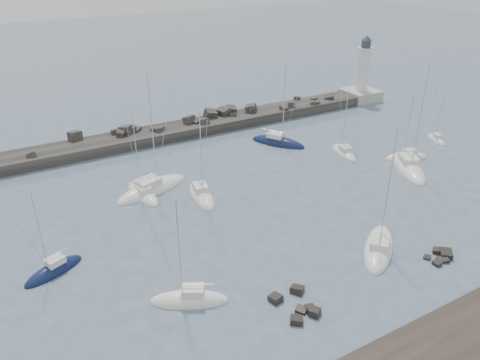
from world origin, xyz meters
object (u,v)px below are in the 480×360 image
Objects in this scene: sailboat_7 at (378,249)px; sailboat_12 at (436,140)px; sailboat_5 at (189,300)px; sailboat_8 at (278,143)px; sailboat_3 at (143,194)px; sailboat_9 at (406,158)px; sailboat_11 at (408,168)px; sailboat_4 at (152,189)px; sailboat_2 at (54,271)px; lighthouse at (361,86)px; sailboat_6 at (201,196)px; sailboat_10 at (344,153)px.

sailboat_12 is at bearing 30.47° from sailboat_7.
sailboat_5 is at bearing 172.93° from sailboat_7.
sailboat_7 is 1.01× the size of sailboat_8.
sailboat_8 is (29.77, 29.07, -0.00)m from sailboat_5.
sailboat_3 is 42.00m from sailboat_9.
sailboat_11 reaches higher than sailboat_12.
sailboat_9 is (14.46, -15.48, -0.01)m from sailboat_8.
sailboat_7 is at bearing -56.73° from sailboat_4.
sailboat_7 is at bearing -23.19° from sailboat_2.
lighthouse reaches higher than sailboat_2.
sailboat_8 is (40.26, 17.87, 0.00)m from sailboat_2.
sailboat_5 is 42.71m from sailboat_11.
sailboat_8 reaches higher than sailboat_3.
sailboat_11 is (31.35, -7.76, 0.00)m from sailboat_6.
sailboat_3 is (-56.40, -18.44, -2.96)m from lighthouse.
lighthouse is at bearing 17.95° from sailboat_4.
sailboat_4 is at bearing -162.05° from lighthouse.
sailboat_9 is (40.98, -9.23, 0.01)m from sailboat_3.
lighthouse is 57.95m from sailboat_7.
sailboat_7 is at bearing -60.31° from sailboat_6.
sailboat_3 reaches higher than sailboat_12.
sailboat_12 is (65.20, 5.27, -0.02)m from sailboat_2.
sailboat_11 is at bearing -133.39° from sailboat_9.
sailboat_12 is at bearing -7.03° from sailboat_3.
sailboat_8 is at bearing 44.32° from sailboat_5.
sailboat_7 is 32.73m from sailboat_8.
sailboat_5 is at bearing -162.92° from sailboat_9.
sailboat_8 reaches higher than sailboat_10.
sailboat_8 reaches higher than sailboat_5.
lighthouse is at bearing 60.86° from sailboat_9.
sailboat_12 is (51.46, -6.34, 0.00)m from sailboat_3.
sailboat_4 reaches higher than sailboat_11.
sailboat_7 is (32.54, -13.94, -0.01)m from sailboat_2.
sailboat_6 is at bearing 166.09° from sailboat_11.
sailboat_3 is 1.73m from sailboat_4.
sailboat_8 is (19.73, 10.73, 0.01)m from sailboat_6.
sailboat_10 is at bearing 57.32° from sailboat_7.
sailboat_6 is at bearing 119.69° from sailboat_7.
sailboat_10 is at bearing 139.50° from sailboat_9.
sailboat_7 reaches higher than sailboat_6.
sailboat_9 is at bearing 17.08° from sailboat_5.
sailboat_6 reaches higher than sailboat_3.
sailboat_3 is at bearing 167.31° from sailboat_9.
sailboat_9 is at bearing -14.12° from sailboat_4.
sailboat_11 is at bearing -19.46° from sailboat_4.
sailboat_3 is 33.53m from sailboat_10.
sailboat_4 reaches higher than sailboat_8.
sailboat_10 is 10.57m from sailboat_11.
sailboat_4 is at bearing -167.39° from sailboat_8.
sailboat_7 is (-37.60, -43.99, -2.95)m from lighthouse.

